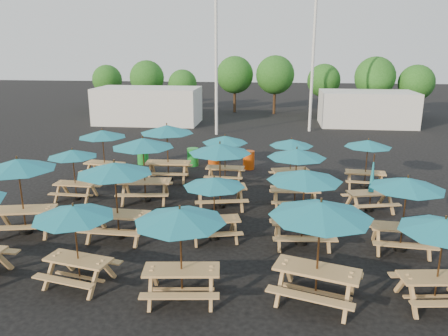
# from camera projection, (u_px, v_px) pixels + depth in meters

# --- Properties ---
(ground) EXTENTS (120.00, 120.00, 0.00)m
(ground) POSITION_uv_depth(u_px,v_px,m) (219.00, 206.00, 16.75)
(ground) COLOR black
(ground) RESTS_ON ground
(picnic_unit_1) EXTENTS (2.83, 2.83, 2.54)m
(picnic_unit_1) POSITION_uv_depth(u_px,v_px,m) (18.00, 168.00, 13.74)
(picnic_unit_1) COLOR tan
(picnic_unit_1) RESTS_ON ground
(picnic_unit_2) EXTENTS (1.98, 1.98, 2.06)m
(picnic_unit_2) POSITION_uv_depth(u_px,v_px,m) (73.00, 156.00, 16.99)
(picnic_unit_2) COLOR tan
(picnic_unit_2) RESTS_ON ground
(picnic_unit_3) EXTENTS (2.48, 2.48, 2.30)m
(picnic_unit_3) POSITION_uv_depth(u_px,v_px,m) (102.00, 136.00, 19.67)
(picnic_unit_3) COLOR tan
(picnic_unit_3) RESTS_ON ground
(picnic_unit_4) EXTENTS (2.40, 2.40, 2.17)m
(picnic_unit_4) POSITION_uv_depth(u_px,v_px,m) (74.00, 216.00, 10.75)
(picnic_unit_4) COLOR tan
(picnic_unit_4) RESTS_ON ground
(picnic_unit_5) EXTENTS (2.42, 2.42, 2.51)m
(picnic_unit_5) POSITION_uv_depth(u_px,v_px,m) (115.00, 172.00, 13.40)
(picnic_unit_5) COLOR tan
(picnic_unit_5) RESTS_ON ground
(picnic_unit_6) EXTENTS (2.68, 2.68, 2.57)m
(picnic_unit_6) POSITION_uv_depth(u_px,v_px,m) (143.00, 146.00, 16.69)
(picnic_unit_6) COLOR tan
(picnic_unit_6) RESTS_ON ground
(picnic_unit_7) EXTENTS (2.52, 2.52, 2.57)m
(picnic_unit_7) POSITION_uv_depth(u_px,v_px,m) (167.00, 132.00, 19.42)
(picnic_unit_7) COLOR tan
(picnic_unit_7) RESTS_ON ground
(picnic_unit_8) EXTENTS (2.43, 2.43, 2.33)m
(picnic_unit_8) POSITION_uv_depth(u_px,v_px,m) (180.00, 220.00, 10.11)
(picnic_unit_8) COLOR tan
(picnic_unit_8) RESTS_ON ground
(picnic_unit_9) EXTENTS (2.37, 2.37, 2.07)m
(picnic_unit_9) POSITION_uv_depth(u_px,v_px,m) (214.00, 185.00, 13.41)
(picnic_unit_9) COLOR tan
(picnic_unit_9) RESTS_ON ground
(picnic_unit_10) EXTENTS (2.78, 2.78, 2.50)m
(picnic_unit_10) POSITION_uv_depth(u_px,v_px,m) (220.00, 152.00, 16.04)
(picnic_unit_10) COLOR tan
(picnic_unit_10) RESTS_ON ground
(picnic_unit_11) EXTENTS (2.06, 2.06, 2.16)m
(picnic_unit_11) POSITION_uv_depth(u_px,v_px,m) (225.00, 142.00, 19.14)
(picnic_unit_11) COLOR tan
(picnic_unit_11) RESTS_ON ground
(picnic_unit_12) EXTENTS (2.97, 2.97, 2.55)m
(picnic_unit_12) POSITION_uv_depth(u_px,v_px,m) (320.00, 215.00, 9.93)
(picnic_unit_12) COLOR tan
(picnic_unit_12) RESTS_ON ground
(picnic_unit_13) EXTENTS (2.44, 2.44, 2.41)m
(picnic_unit_13) POSITION_uv_depth(u_px,v_px,m) (305.00, 179.00, 12.98)
(picnic_unit_13) COLOR tan
(picnic_unit_13) RESTS_ON ground
(picnic_unit_14) EXTENTS (2.31, 2.31, 2.33)m
(picnic_unit_14) POSITION_uv_depth(u_px,v_px,m) (297.00, 156.00, 15.98)
(picnic_unit_14) COLOR tan
(picnic_unit_14) RESTS_ON ground
(picnic_unit_15) EXTENTS (2.36, 2.36, 2.05)m
(picnic_unit_15) POSITION_uv_depth(u_px,v_px,m) (291.00, 145.00, 18.97)
(picnic_unit_15) COLOR tan
(picnic_unit_15) RESTS_ON ground
(picnic_unit_16) EXTENTS (2.32, 2.32, 2.20)m
(picnic_unit_16) POSITION_uv_depth(u_px,v_px,m) (444.00, 230.00, 9.85)
(picnic_unit_16) COLOR tan
(picnic_unit_16) RESTS_ON ground
(picnic_unit_17) EXTENTS (2.30, 2.30, 2.30)m
(picnic_unit_17) POSITION_uv_depth(u_px,v_px,m) (407.00, 187.00, 12.59)
(picnic_unit_17) COLOR tan
(picnic_unit_17) RESTS_ON ground
(picnic_unit_18) EXTENTS (2.01, 1.86, 2.17)m
(picnic_unit_18) POSITION_uv_depth(u_px,v_px,m) (371.00, 188.00, 16.06)
(picnic_unit_18) COLOR tan
(picnic_unit_18) RESTS_ON ground
(picnic_unit_19) EXTENTS (2.18, 2.18, 2.12)m
(picnic_unit_19) POSITION_uv_depth(u_px,v_px,m) (368.00, 146.00, 18.45)
(picnic_unit_19) COLOR tan
(picnic_unit_19) RESTS_ON ground
(waste_bin_0) EXTENTS (0.57, 0.57, 0.91)m
(waste_bin_0) POSITION_uv_depth(u_px,v_px,m) (143.00, 155.00, 22.62)
(waste_bin_0) COLOR #1A932D
(waste_bin_0) RESTS_ON ground
(waste_bin_1) EXTENTS (0.57, 0.57, 0.91)m
(waste_bin_1) POSITION_uv_depth(u_px,v_px,m) (193.00, 157.00, 22.29)
(waste_bin_1) COLOR #1A932D
(waste_bin_1) RESTS_ON ground
(waste_bin_2) EXTENTS (0.57, 0.57, 0.91)m
(waste_bin_2) POSITION_uv_depth(u_px,v_px,m) (214.00, 156.00, 22.42)
(waste_bin_2) COLOR #D74A0C
(waste_bin_2) RESTS_ON ground
(waste_bin_3) EXTENTS (0.57, 0.57, 0.91)m
(waste_bin_3) POSITION_uv_depth(u_px,v_px,m) (249.00, 160.00, 21.70)
(waste_bin_3) COLOR #D74A0C
(waste_bin_3) RESTS_ON ground
(mast_0) EXTENTS (0.20, 0.20, 12.00)m
(mast_0) POSITION_uv_depth(u_px,v_px,m) (216.00, 45.00, 28.75)
(mast_0) COLOR silver
(mast_0) RESTS_ON ground
(mast_1) EXTENTS (0.20, 0.20, 12.00)m
(mast_1) POSITION_uv_depth(u_px,v_px,m) (314.00, 45.00, 29.93)
(mast_1) COLOR silver
(mast_1) RESTS_ON ground
(event_tent_0) EXTENTS (8.00, 4.00, 2.80)m
(event_tent_0) POSITION_uv_depth(u_px,v_px,m) (148.00, 105.00, 34.49)
(event_tent_0) COLOR silver
(event_tent_0) RESTS_ON ground
(event_tent_1) EXTENTS (7.00, 4.00, 2.60)m
(event_tent_1) POSITION_uv_depth(u_px,v_px,m) (367.00, 108.00, 33.56)
(event_tent_1) COLOR silver
(event_tent_1) RESTS_ON ground
(tree_0) EXTENTS (2.80, 2.80, 4.24)m
(tree_0) POSITION_uv_depth(u_px,v_px,m) (107.00, 80.00, 41.72)
(tree_0) COLOR #382314
(tree_0) RESTS_ON ground
(tree_1) EXTENTS (3.11, 3.11, 4.72)m
(tree_1) POSITION_uv_depth(u_px,v_px,m) (147.00, 78.00, 39.86)
(tree_1) COLOR #382314
(tree_1) RESTS_ON ground
(tree_2) EXTENTS (2.59, 2.59, 3.93)m
(tree_2) POSITION_uv_depth(u_px,v_px,m) (183.00, 84.00, 39.39)
(tree_2) COLOR #382314
(tree_2) RESTS_ON ground
(tree_3) EXTENTS (3.36, 3.36, 5.09)m
(tree_3) POSITION_uv_depth(u_px,v_px,m) (235.00, 75.00, 39.67)
(tree_3) COLOR #382314
(tree_3) RESTS_ON ground
(tree_4) EXTENTS (3.41, 3.41, 5.17)m
(tree_4) POSITION_uv_depth(u_px,v_px,m) (275.00, 75.00, 38.80)
(tree_4) COLOR #382314
(tree_4) RESTS_ON ground
(tree_5) EXTENTS (2.94, 2.94, 4.45)m
(tree_5) POSITION_uv_depth(u_px,v_px,m) (324.00, 81.00, 38.85)
(tree_5) COLOR #382314
(tree_5) RESTS_ON ground
(tree_6) EXTENTS (3.38, 3.38, 5.13)m
(tree_6) POSITION_uv_depth(u_px,v_px,m) (375.00, 77.00, 36.57)
(tree_6) COLOR #382314
(tree_6) RESTS_ON ground
(tree_7) EXTENTS (2.95, 2.95, 4.48)m
(tree_7) POSITION_uv_depth(u_px,v_px,m) (416.00, 83.00, 36.33)
(tree_7) COLOR #382314
(tree_7) RESTS_ON ground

